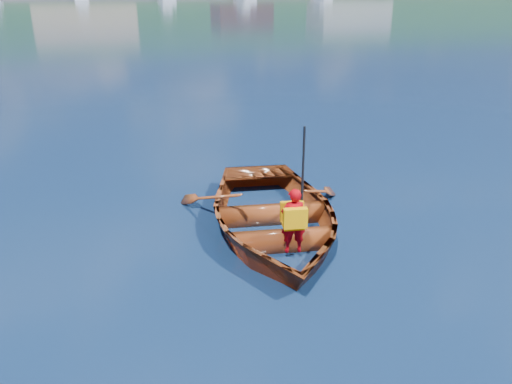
% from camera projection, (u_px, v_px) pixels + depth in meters
% --- Properties ---
extents(ground, '(600.00, 600.00, 0.00)m').
position_uv_depth(ground, '(197.00, 218.00, 8.69)').
color(ground, '#172C45').
rests_on(ground, ground).
extents(rowboat, '(3.60, 4.62, 0.87)m').
position_uv_depth(rowboat, '(272.00, 215.00, 8.11)').
color(rowboat, brown).
rests_on(rowboat, ground).
extents(child_paddler, '(0.40, 0.38, 1.86)m').
position_uv_depth(child_paddler, '(294.00, 219.00, 7.18)').
color(child_paddler, '#A3020A').
rests_on(child_paddler, ground).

